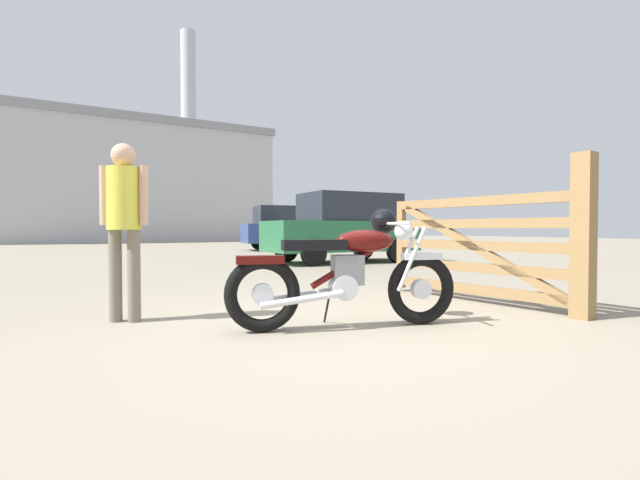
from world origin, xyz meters
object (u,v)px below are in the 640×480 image
object	(u,v)px
vintage_motorcycle	(350,272)
bystander	(124,213)
blue_hatchback_right	(344,227)
timber_gate	(497,243)
dark_sedan_left	(290,228)

from	to	relation	value
vintage_motorcycle	bystander	world-z (taller)	bystander
blue_hatchback_right	timber_gate	bearing A→B (deg)	74.65
timber_gate	dark_sedan_left	xyz separation A→B (m)	(3.32, 13.26, 0.21)
blue_hatchback_right	dark_sedan_left	world-z (taller)	same
vintage_motorcycle	blue_hatchback_right	bearing A→B (deg)	74.31
vintage_motorcycle	bystander	distance (m)	2.17
bystander	blue_hatchback_right	xyz separation A→B (m)	(5.66, 5.49, -0.10)
dark_sedan_left	bystander	bearing A→B (deg)	-112.81
bystander	blue_hatchback_right	distance (m)	7.89
bystander	blue_hatchback_right	world-z (taller)	blue_hatchback_right
timber_gate	bystander	xyz separation A→B (m)	(-3.80, 0.99, 0.32)
vintage_motorcycle	timber_gate	xyz separation A→B (m)	(2.05, 0.19, 0.21)
blue_hatchback_right	bystander	bearing A→B (deg)	44.83
bystander	timber_gate	bearing A→B (deg)	106.93
bystander	vintage_motorcycle	bearing A→B (deg)	87.47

